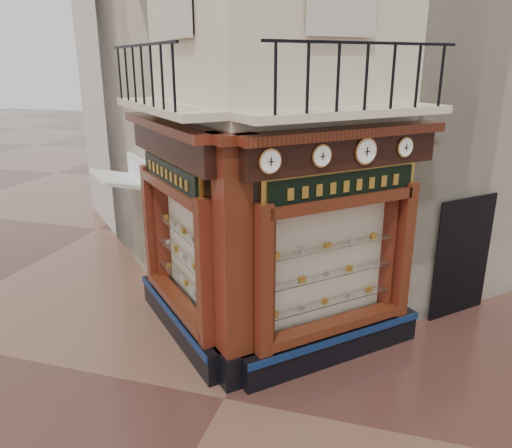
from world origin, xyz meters
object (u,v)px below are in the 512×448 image
at_px(corner_pilaster, 233,269).
at_px(clock_d, 405,147).
at_px(clock_c, 366,151).
at_px(signboard_right, 344,185).
at_px(clock_b, 321,156).
at_px(awning, 128,279).
at_px(signboard_left, 170,174).
at_px(clock_a, 270,161).

height_order(corner_pilaster, clock_d, corner_pilaster).
height_order(clock_c, signboard_right, clock_c).
bearing_deg(signboard_right, clock_b, -167.96).
height_order(awning, signboard_left, signboard_left).
relative_size(clock_c, awning, 0.25).
bearing_deg(awning, clock_a, -170.41).
bearing_deg(clock_a, clock_c, 0.00).
bearing_deg(clock_c, clock_b, -180.00).
bearing_deg(clock_d, awning, 122.83).
relative_size(clock_c, signboard_left, 0.21).
distance_m(clock_c, clock_d, 0.80).
height_order(clock_d, awning, clock_d).
bearing_deg(clock_a, clock_b, 0.00).
relative_size(corner_pilaster, signboard_right, 1.90).
distance_m(clock_a, clock_d, 2.47).
height_order(clock_a, clock_b, clock_a).
distance_m(clock_d, signboard_left, 3.87).
distance_m(signboard_left, signboard_right, 2.92).
height_order(corner_pilaster, clock_c, corner_pilaster).
xyz_separation_m(clock_b, clock_d, (1.14, 1.14, 0.00)).
distance_m(corner_pilaster, signboard_left, 2.12).
bearing_deg(clock_c, corner_pilaster, 168.21).
bearing_deg(clock_b, signboard_left, 125.42).
bearing_deg(awning, signboard_left, -176.50).
xyz_separation_m(corner_pilaster, clock_a, (0.57, -0.04, 1.67)).
relative_size(awning, signboard_right, 0.78).
bearing_deg(clock_d, corner_pilaster, 171.45).
distance_m(corner_pilaster, clock_c, 2.68).
relative_size(clock_a, awning, 0.22).
xyz_separation_m(clock_c, awning, (-5.46, 1.86, -3.62)).
bearing_deg(clock_d, signboard_right, 174.22).
relative_size(clock_a, signboard_left, 0.18).
distance_m(clock_b, signboard_right, 0.74).
bearing_deg(corner_pilaster, clock_c, -11.79).
bearing_deg(clock_a, clock_d, 0.00).
xyz_separation_m(clock_c, signboard_left, (-3.21, -0.13, -0.52)).
xyz_separation_m(clock_a, clock_d, (1.74, 1.74, -0.00)).
distance_m(clock_a, signboard_right, 1.47).
xyz_separation_m(clock_a, signboard_right, (0.89, 1.05, -0.52)).
distance_m(clock_a, clock_c, 1.67).
relative_size(clock_d, signboard_left, 0.16).
bearing_deg(signboard_left, clock_d, -124.58).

